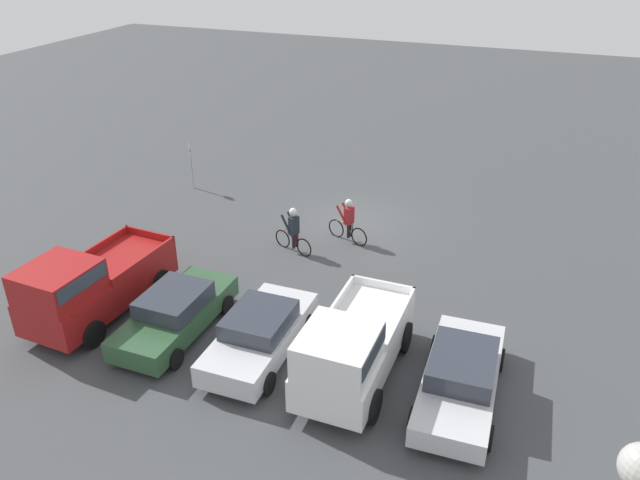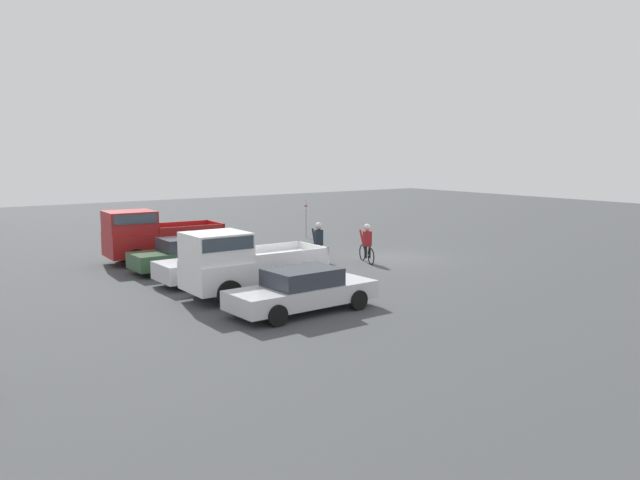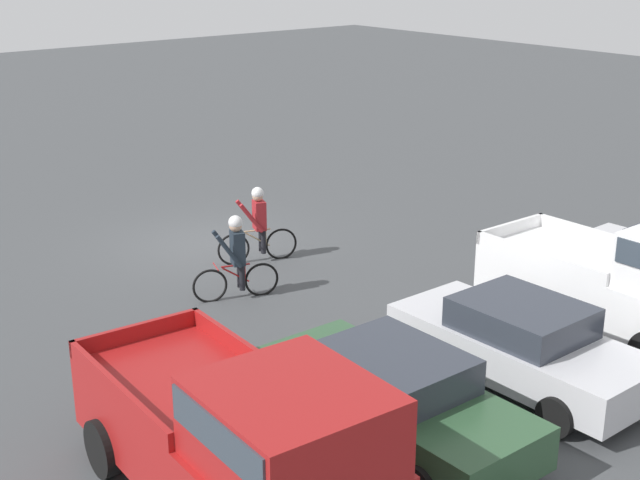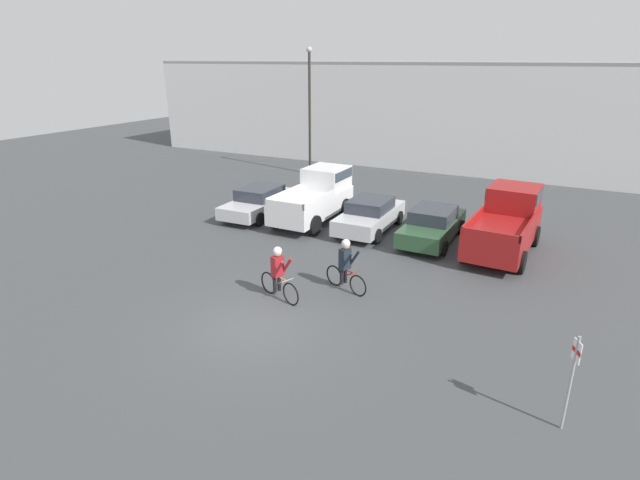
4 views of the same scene
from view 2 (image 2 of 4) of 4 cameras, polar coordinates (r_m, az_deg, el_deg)
The scene contains 9 objects.
ground_plane at distance 29.56m, azimuth 6.64°, elevation -1.61°, with size 80.00×80.00×0.00m, color #424447.
sedan_0 at distance 19.43m, azimuth -1.63°, elevation -4.60°, with size 2.09×4.84×1.37m.
pickup_truck_0 at distance 21.41m, azimuth -7.04°, elevation -2.10°, with size 2.21×4.92×2.32m.
sedan_1 at distance 24.08m, azimuth -9.57°, elevation -2.16°, with size 2.00×4.42×1.43m.
sedan_2 at distance 26.61m, azimuth -12.16°, elevation -1.29°, with size 1.97×4.53×1.41m.
pickup_truck_1 at distance 29.02m, azimuth -14.94°, elevation 0.40°, with size 2.47×5.21×2.37m.
cyclist_0 at distance 28.39m, azimuth -0.13°, elevation -0.06°, with size 1.72×0.69×1.79m.
cyclist_1 at distance 28.06m, azimuth 4.31°, elevation -0.24°, with size 1.77×0.70×1.77m.
fire_lane_sign at distance 36.01m, azimuth -1.28°, elevation 2.30°, with size 0.16×0.28×2.17m.
Camera 2 is at (-21.44, 19.74, 4.97)m, focal length 35.00 mm.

